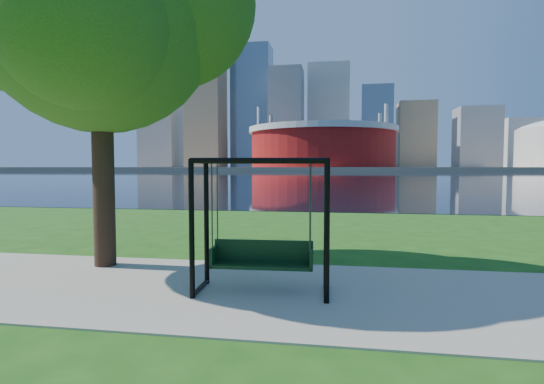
# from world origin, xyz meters

# --- Properties ---
(ground) EXTENTS (900.00, 900.00, 0.00)m
(ground) POSITION_xyz_m (0.00, 0.00, 0.00)
(ground) COLOR #1E5114
(ground) RESTS_ON ground
(path) EXTENTS (120.00, 4.00, 0.03)m
(path) POSITION_xyz_m (0.00, -0.50, 0.01)
(path) COLOR #9E937F
(path) RESTS_ON ground
(river) EXTENTS (900.00, 180.00, 0.02)m
(river) POSITION_xyz_m (0.00, 102.00, 0.01)
(river) COLOR black
(river) RESTS_ON ground
(far_bank) EXTENTS (900.00, 228.00, 2.00)m
(far_bank) POSITION_xyz_m (0.00, 306.00, 1.00)
(far_bank) COLOR #937F60
(far_bank) RESTS_ON ground
(stadium) EXTENTS (83.00, 83.00, 32.00)m
(stadium) POSITION_xyz_m (-10.00, 235.00, 14.23)
(stadium) COLOR maroon
(stadium) RESTS_ON far_bank
(skyline) EXTENTS (392.00, 66.00, 96.50)m
(skyline) POSITION_xyz_m (-4.27, 319.39, 35.89)
(skyline) COLOR gray
(skyline) RESTS_ON far_bank
(swing) EXTENTS (2.20, 1.04, 2.21)m
(swing) POSITION_xyz_m (0.18, -0.57, 1.07)
(swing) COLOR black
(swing) RESTS_ON ground
(park_tree) EXTENTS (6.10, 5.51, 7.57)m
(park_tree) POSITION_xyz_m (-3.45, 0.80, 5.26)
(park_tree) COLOR black
(park_tree) RESTS_ON ground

